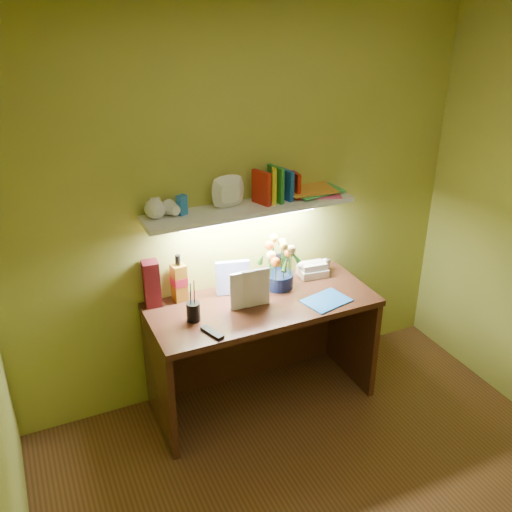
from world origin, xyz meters
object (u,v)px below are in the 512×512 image
(flower_bouquet, at_px, (279,263))
(desk_clock, at_px, (324,266))
(desk, at_px, (262,352))
(whisky_bottle, at_px, (179,278))
(telephone, at_px, (313,268))

(flower_bouquet, xyz_separation_m, desk_clock, (0.37, 0.07, -0.12))
(desk, height_order, whisky_bottle, whisky_bottle)
(desk_clock, bearing_deg, flower_bouquet, 176.02)
(desk_clock, xyz_separation_m, whisky_bottle, (-1.00, 0.04, 0.11))
(desk, relative_size, flower_bouquet, 4.23)
(flower_bouquet, distance_m, desk_clock, 0.40)
(flower_bouquet, relative_size, whisky_bottle, 1.10)
(desk, distance_m, flower_bouquet, 0.58)
(flower_bouquet, distance_m, telephone, 0.30)
(flower_bouquet, bearing_deg, telephone, 9.46)
(flower_bouquet, relative_size, telephone, 1.81)
(telephone, bearing_deg, whisky_bottle, -177.97)
(flower_bouquet, height_order, whisky_bottle, flower_bouquet)
(desk, xyz_separation_m, telephone, (0.45, 0.18, 0.43))
(desk, bearing_deg, telephone, 21.67)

